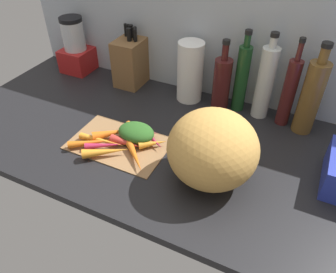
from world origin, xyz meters
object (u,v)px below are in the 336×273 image
(carrot_3, at_px, (106,152))
(bottle_3, at_px, (289,92))
(carrot_2, at_px, (151,137))
(paper_towel_roll, at_px, (190,72))
(bottle_1, at_px, (242,78))
(carrot_5, at_px, (126,143))
(carrot_9, at_px, (152,143))
(cutting_board, at_px, (119,143))
(bottle_0, at_px, (222,83))
(bottle_4, at_px, (311,97))
(carrot_0, at_px, (132,134))
(carrot_7, at_px, (135,156))
(bottle_2, at_px, (265,82))
(winter_squash, at_px, (213,149))
(carrot_4, at_px, (113,133))
(carrot_10, at_px, (102,141))
(carrot_8, at_px, (105,145))
(carrot_6, at_px, (142,132))
(knife_block, at_px, (132,61))
(carrot_1, at_px, (94,142))
(blender_appliance, at_px, (76,49))

(carrot_3, relative_size, bottle_3, 0.46)
(carrot_2, xyz_separation_m, paper_towel_roll, (0.01, 0.34, 0.11))
(carrot_2, height_order, bottle_1, bottle_1)
(carrot_5, relative_size, carrot_9, 1.17)
(cutting_board, bearing_deg, bottle_0, 57.55)
(carrot_5, bearing_deg, bottle_4, 35.16)
(carrot_0, distance_m, carrot_9, 0.09)
(carrot_7, relative_size, bottle_2, 0.43)
(carrot_5, xyz_separation_m, winter_squash, (0.32, -0.01, 0.10))
(carrot_2, xyz_separation_m, carrot_4, (-0.14, -0.04, 0.00))
(carrot_5, relative_size, carrot_10, 0.69)
(bottle_1, relative_size, bottle_4, 0.96)
(carrot_7, relative_size, carrot_8, 1.06)
(carrot_3, xyz_separation_m, bottle_3, (0.51, 0.48, 0.12))
(winter_squash, bearing_deg, carrot_10, -177.54)
(carrot_0, xyz_separation_m, bottle_3, (0.48, 0.35, 0.12))
(carrot_8, bearing_deg, bottle_1, 53.22)
(carrot_6, height_order, carrot_10, carrot_6)
(knife_block, bearing_deg, carrot_2, -51.42)
(carrot_6, distance_m, paper_towel_roll, 0.35)
(carrot_8, bearing_deg, paper_towel_roll, 73.37)
(carrot_10, bearing_deg, knife_block, 106.72)
(carrot_8, relative_size, paper_towel_roll, 0.55)
(carrot_2, bearing_deg, bottle_4, 33.53)
(carrot_10, bearing_deg, bottle_4, 32.89)
(carrot_6, relative_size, winter_squash, 0.42)
(carrot_7, xyz_separation_m, bottle_4, (0.49, 0.44, 0.13))
(bottle_0, relative_size, bottle_2, 0.86)
(bottle_1, bearing_deg, carrot_0, -128.77)
(knife_block, distance_m, bottle_1, 0.51)
(carrot_4, distance_m, bottle_4, 0.73)
(carrot_0, xyz_separation_m, carrot_4, (-0.06, -0.03, 0.01))
(carrot_6, xyz_separation_m, winter_squash, (0.30, -0.09, 0.10))
(bottle_0, bearing_deg, carrot_2, -114.23)
(carrot_7, relative_size, bottle_1, 0.45)
(carrot_4, distance_m, winter_squash, 0.41)
(carrot_1, bearing_deg, paper_towel_roll, 68.44)
(carrot_0, bearing_deg, winter_squash, -11.08)
(carrot_7, bearing_deg, carrot_1, 179.83)
(cutting_board, relative_size, carrot_7, 2.37)
(paper_towel_roll, bearing_deg, carrot_9, -88.24)
(carrot_10, bearing_deg, cutting_board, 30.79)
(carrot_3, bearing_deg, paper_towel_roll, 77.26)
(carrot_4, distance_m, bottle_3, 0.67)
(carrot_2, height_order, carrot_10, carrot_2)
(carrot_7, bearing_deg, carrot_4, 152.17)
(blender_appliance, bearing_deg, carrot_9, -31.42)
(carrot_6, bearing_deg, cutting_board, -125.12)
(bottle_2, distance_m, bottle_4, 0.17)
(carrot_3, xyz_separation_m, carrot_9, (0.12, 0.11, -0.00))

